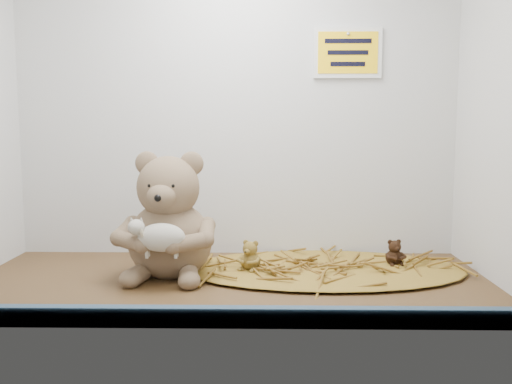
{
  "coord_description": "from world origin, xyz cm",
  "views": [
    {
      "loc": [
        8.06,
        -127.11,
        36.09
      ],
      "look_at": [
        5.87,
        1.5,
        20.65
      ],
      "focal_mm": 40.0,
      "sensor_mm": 36.0,
      "label": 1
    }
  ],
  "objects_px": {
    "main_teddy": "(169,215)",
    "mini_teddy_brown": "(394,251)",
    "toy_lamb": "(162,238)",
    "mini_teddy_tan": "(250,254)"
  },
  "relations": [
    {
      "from": "mini_teddy_tan",
      "to": "toy_lamb",
      "type": "bearing_deg",
      "value": -120.4
    },
    {
      "from": "toy_lamb",
      "to": "mini_teddy_tan",
      "type": "bearing_deg",
      "value": 33.88
    },
    {
      "from": "main_teddy",
      "to": "mini_teddy_brown",
      "type": "xyz_separation_m",
      "value": [
        0.55,
        0.08,
        -0.1
      ]
    },
    {
      "from": "toy_lamb",
      "to": "mini_teddy_brown",
      "type": "height_order",
      "value": "toy_lamb"
    },
    {
      "from": "mini_teddy_tan",
      "to": "mini_teddy_brown",
      "type": "height_order",
      "value": "mini_teddy_tan"
    },
    {
      "from": "main_teddy",
      "to": "mini_teddy_tan",
      "type": "height_order",
      "value": "main_teddy"
    },
    {
      "from": "main_teddy",
      "to": "mini_teddy_brown",
      "type": "height_order",
      "value": "main_teddy"
    },
    {
      "from": "main_teddy",
      "to": "toy_lamb",
      "type": "height_order",
      "value": "main_teddy"
    },
    {
      "from": "toy_lamb",
      "to": "mini_teddy_brown",
      "type": "relative_size",
      "value": 2.12
    },
    {
      "from": "toy_lamb",
      "to": "mini_teddy_brown",
      "type": "bearing_deg",
      "value": 18.57
    }
  ]
}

